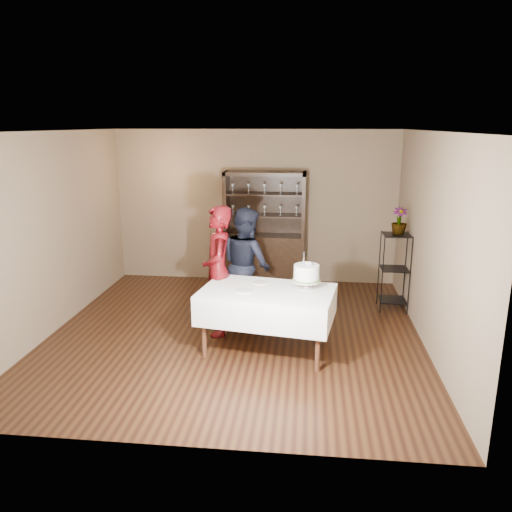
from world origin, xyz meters
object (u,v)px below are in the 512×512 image
object	(u,v)px
china_hutch	(265,248)
potted_plant	(399,221)
cake	(306,274)
cake_table	(267,305)
woman	(218,271)
plant_etagere	(394,269)
man	(246,264)

from	to	relation	value
china_hutch	potted_plant	world-z (taller)	china_hutch
china_hutch	cake	xyz separation A→B (m)	(0.75, -2.62, 0.34)
cake_table	woman	distance (m)	0.91
china_hutch	plant_etagere	bearing A→B (deg)	-26.83
cake	potted_plant	distance (m)	2.12
woman	cake	bearing A→B (deg)	57.78
plant_etagere	woman	distance (m)	2.77
plant_etagere	potted_plant	xyz separation A→B (m)	(0.03, 0.02, 0.74)
plant_etagere	cake_table	bearing A→B (deg)	-137.16
woman	china_hutch	bearing A→B (deg)	155.70
woman	potted_plant	distance (m)	2.84
cake	man	bearing A→B (deg)	132.50
plant_etagere	potted_plant	size ratio (longest dim) A/B	3.01
man	cake	size ratio (longest dim) A/B	3.45
man	cake	xyz separation A→B (m)	(0.87, -0.95, 0.17)
plant_etagere	woman	size ratio (longest dim) A/B	0.68
man	cake_table	bearing A→B (deg)	161.75
woman	potted_plant	bearing A→B (deg)	101.73
china_hutch	man	size ratio (longest dim) A/B	1.20
plant_etagere	cake_table	size ratio (longest dim) A/B	0.69
plant_etagere	cake_table	world-z (taller)	plant_etagere
potted_plant	china_hutch	bearing A→B (deg)	153.99
woman	cake	world-z (taller)	woman
woman	plant_etagere	bearing A→B (deg)	101.51
cake_table	cake	distance (m)	0.62
man	cake	distance (m)	1.29
plant_etagere	potted_plant	distance (m)	0.74
china_hutch	cake_table	bearing A→B (deg)	-84.17
cake_table	cake	world-z (taller)	cake
man	potted_plant	world-z (taller)	man
woman	potted_plant	size ratio (longest dim) A/B	4.41
china_hutch	woman	bearing A→B (deg)	-100.88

